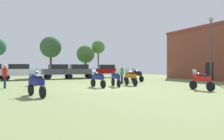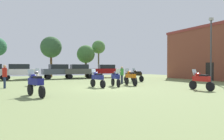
{
  "view_description": "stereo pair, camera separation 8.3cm",
  "coord_description": "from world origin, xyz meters",
  "px_view_note": "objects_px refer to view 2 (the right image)",
  "views": [
    {
      "loc": [
        -6.79,
        -15.98,
        1.65
      ],
      "look_at": [
        3.07,
        5.32,
        1.33
      ],
      "focal_mm": 35.44,
      "sensor_mm": 36.0,
      "label": 1
    },
    {
      "loc": [
        -6.72,
        -16.01,
        1.65
      ],
      "look_at": [
        3.07,
        5.32,
        1.33
      ],
      "focal_mm": 35.44,
      "sensor_mm": 36.0,
      "label": 2
    }
  ],
  "objects_px": {
    "car_6": "(20,71)",
    "tree_3": "(99,47)",
    "brick_building": "(223,53)",
    "motorcycle_11": "(131,77)",
    "person_1": "(122,74)",
    "car_1": "(79,70)",
    "motorcycle_2": "(36,83)",
    "tree_4": "(86,54)",
    "motorcycle_5": "(137,75)",
    "person_2": "(5,74)",
    "motorcycle_4": "(36,77)",
    "motorcycle_1": "(97,78)",
    "motorcycle_9": "(130,76)",
    "car_4": "(107,70)",
    "tree_2": "(51,47)",
    "lamp_post": "(211,46)",
    "motorcycle_3": "(116,78)",
    "car_3": "(58,70)"
  },
  "relations": [
    {
      "from": "car_6",
      "to": "tree_3",
      "type": "height_order",
      "value": "tree_3"
    },
    {
      "from": "car_4",
      "to": "tree_2",
      "type": "height_order",
      "value": "tree_2"
    },
    {
      "from": "motorcycle_9",
      "to": "person_2",
      "type": "height_order",
      "value": "person_2"
    },
    {
      "from": "motorcycle_11",
      "to": "car_1",
      "type": "relative_size",
      "value": 0.52
    },
    {
      "from": "person_1",
      "to": "tree_4",
      "type": "bearing_deg",
      "value": -9.72
    },
    {
      "from": "car_4",
      "to": "car_6",
      "type": "height_order",
      "value": "same"
    },
    {
      "from": "person_1",
      "to": "motorcycle_11",
      "type": "bearing_deg",
      "value": 170.57
    },
    {
      "from": "brick_building",
      "to": "car_1",
      "type": "relative_size",
      "value": 3.44
    },
    {
      "from": "car_4",
      "to": "lamp_post",
      "type": "bearing_deg",
      "value": -148.3
    },
    {
      "from": "motorcycle_2",
      "to": "person_1",
      "type": "xyz_separation_m",
      "value": [
        8.61,
        6.33,
        0.25
      ]
    },
    {
      "from": "car_4",
      "to": "person_1",
      "type": "height_order",
      "value": "car_4"
    },
    {
      "from": "person_2",
      "to": "tree_3",
      "type": "relative_size",
      "value": 0.29
    },
    {
      "from": "tree_2",
      "to": "lamp_post",
      "type": "bearing_deg",
      "value": -54.66
    },
    {
      "from": "motorcycle_2",
      "to": "tree_4",
      "type": "relative_size",
      "value": 0.42
    },
    {
      "from": "person_2",
      "to": "car_6",
      "type": "bearing_deg",
      "value": -178.13
    },
    {
      "from": "motorcycle_2",
      "to": "tree_3",
      "type": "bearing_deg",
      "value": 44.59
    },
    {
      "from": "car_6",
      "to": "tree_4",
      "type": "bearing_deg",
      "value": -58.89
    },
    {
      "from": "person_1",
      "to": "tree_4",
      "type": "height_order",
      "value": "tree_4"
    },
    {
      "from": "person_2",
      "to": "motorcycle_4",
      "type": "bearing_deg",
      "value": 137.49
    },
    {
      "from": "lamp_post",
      "to": "car_1",
      "type": "bearing_deg",
      "value": 128.27
    },
    {
      "from": "brick_building",
      "to": "motorcycle_3",
      "type": "height_order",
      "value": "brick_building"
    },
    {
      "from": "car_1",
      "to": "tree_3",
      "type": "relative_size",
      "value": 0.7
    },
    {
      "from": "motorcycle_3",
      "to": "car_3",
      "type": "height_order",
      "value": "car_3"
    },
    {
      "from": "motorcycle_1",
      "to": "motorcycle_3",
      "type": "bearing_deg",
      "value": -3.83
    },
    {
      "from": "brick_building",
      "to": "motorcycle_4",
      "type": "height_order",
      "value": "brick_building"
    },
    {
      "from": "car_3",
      "to": "car_6",
      "type": "xyz_separation_m",
      "value": [
        -4.93,
        -0.61,
        0.0
      ]
    },
    {
      "from": "motorcycle_4",
      "to": "person_1",
      "type": "xyz_separation_m",
      "value": [
        7.77,
        -1.58,
        0.25
      ]
    },
    {
      "from": "person_1",
      "to": "car_6",
      "type": "bearing_deg",
      "value": 34.77
    },
    {
      "from": "motorcycle_4",
      "to": "person_1",
      "type": "bearing_deg",
      "value": 1.55
    },
    {
      "from": "motorcycle_9",
      "to": "tree_2",
      "type": "xyz_separation_m",
      "value": [
        -5.73,
        15.44,
        4.04
      ]
    },
    {
      "from": "person_2",
      "to": "motorcycle_9",
      "type": "bearing_deg",
      "value": 108.09
    },
    {
      "from": "motorcycle_1",
      "to": "motorcycle_3",
      "type": "xyz_separation_m",
      "value": [
        1.72,
        0.22,
        0.01
      ]
    },
    {
      "from": "person_1",
      "to": "car_1",
      "type": "bearing_deg",
      "value": 0.6
    },
    {
      "from": "tree_3",
      "to": "motorcycle_5",
      "type": "bearing_deg",
      "value": -93.45
    },
    {
      "from": "motorcycle_5",
      "to": "tree_3",
      "type": "distance_m",
      "value": 14.87
    },
    {
      "from": "brick_building",
      "to": "motorcycle_11",
      "type": "relative_size",
      "value": 6.55
    },
    {
      "from": "car_3",
      "to": "person_2",
      "type": "xyz_separation_m",
      "value": [
        -6.37,
        -11.79,
        -0.11
      ]
    },
    {
      "from": "motorcycle_4",
      "to": "motorcycle_11",
      "type": "bearing_deg",
      "value": -12.22
    },
    {
      "from": "motorcycle_1",
      "to": "motorcycle_9",
      "type": "relative_size",
      "value": 0.97
    },
    {
      "from": "brick_building",
      "to": "person_2",
      "type": "bearing_deg",
      "value": -177.7
    },
    {
      "from": "tree_4",
      "to": "lamp_post",
      "type": "relative_size",
      "value": 0.76
    },
    {
      "from": "motorcycle_2",
      "to": "motorcycle_11",
      "type": "distance_m",
      "value": 9.48
    },
    {
      "from": "motorcycle_1",
      "to": "motorcycle_9",
      "type": "bearing_deg",
      "value": 26.81
    },
    {
      "from": "car_3",
      "to": "motorcycle_5",
      "type": "bearing_deg",
      "value": -145.5
    },
    {
      "from": "motorcycle_4",
      "to": "car_3",
      "type": "xyz_separation_m",
      "value": [
        3.86,
        9.81,
        0.43
      ]
    },
    {
      "from": "motorcycle_1",
      "to": "car_1",
      "type": "height_order",
      "value": "car_1"
    },
    {
      "from": "tree_3",
      "to": "motorcycle_3",
      "type": "bearing_deg",
      "value": -107.02
    },
    {
      "from": "motorcycle_9",
      "to": "car_4",
      "type": "height_order",
      "value": "car_4"
    },
    {
      "from": "car_6",
      "to": "motorcycle_3",
      "type": "bearing_deg",
      "value": -146.65
    },
    {
      "from": "person_1",
      "to": "tree_3",
      "type": "relative_size",
      "value": 0.27
    }
  ]
}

